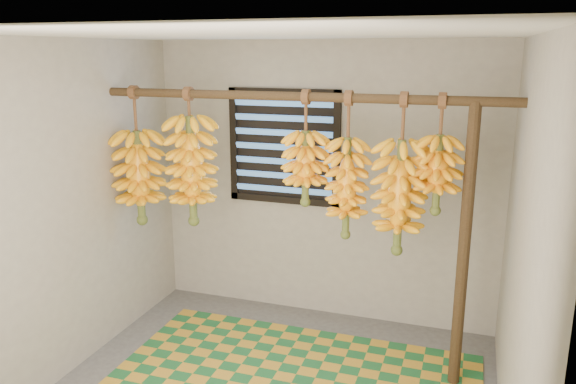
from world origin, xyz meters
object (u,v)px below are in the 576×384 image
at_px(banana_bunch_c, 305,168).
at_px(banana_bunch_b, 192,171).
at_px(banana_bunch_f, 438,174).
at_px(banana_bunch_d, 347,188).
at_px(support_post, 464,251).
at_px(banana_bunch_a, 139,177).
at_px(banana_bunch_e, 399,198).

bearing_deg(banana_bunch_c, banana_bunch_b, 180.00).
distance_m(banana_bunch_b, banana_bunch_f, 1.83).
bearing_deg(banana_bunch_d, support_post, 0.00).
xyz_separation_m(support_post, banana_bunch_c, (-1.12, 0.00, 0.50)).
height_order(banana_bunch_b, banana_bunch_c, same).
relative_size(banana_bunch_a, banana_bunch_d, 1.05).
xyz_separation_m(banana_bunch_a, banana_bunch_f, (2.30, 0.00, 0.18)).
bearing_deg(banana_bunch_e, banana_bunch_b, 180.00).
xyz_separation_m(support_post, banana_bunch_a, (-2.50, 0.00, 0.33)).
distance_m(banana_bunch_c, banana_bunch_f, 0.92).
height_order(banana_bunch_d, banana_bunch_e, same).
xyz_separation_m(banana_bunch_a, banana_bunch_d, (1.68, 0.00, 0.04)).
distance_m(banana_bunch_e, banana_bunch_f, 0.30).
height_order(banana_bunch_c, banana_bunch_d, same).
height_order(banana_bunch_a, banana_bunch_b, same).
height_order(banana_bunch_b, banana_bunch_e, same).
relative_size(banana_bunch_c, banana_bunch_f, 1.02).
bearing_deg(support_post, banana_bunch_b, 180.00).
relative_size(banana_bunch_a, banana_bunch_e, 0.98).
height_order(banana_bunch_d, banana_bunch_f, same).
bearing_deg(banana_bunch_a, support_post, 0.00).
height_order(banana_bunch_c, banana_bunch_e, same).
bearing_deg(banana_bunch_f, support_post, 0.00).
distance_m(support_post, banana_bunch_b, 2.07).
relative_size(banana_bunch_b, banana_bunch_c, 1.28).
bearing_deg(banana_bunch_d, banana_bunch_a, 180.00).
bearing_deg(banana_bunch_d, banana_bunch_c, 180.00).
bearing_deg(banana_bunch_b, banana_bunch_a, -180.00).
distance_m(banana_bunch_d, banana_bunch_e, 0.37).
xyz_separation_m(support_post, banana_bunch_e, (-0.45, 0.00, 0.34)).
distance_m(banana_bunch_d, banana_bunch_f, 0.63).
distance_m(support_post, banana_bunch_c, 1.22).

